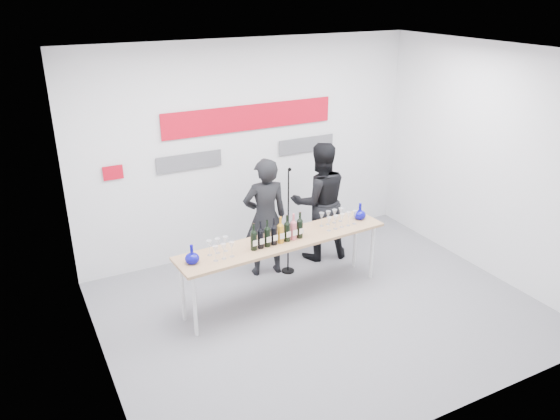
{
  "coord_description": "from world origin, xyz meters",
  "views": [
    {
      "loc": [
        -3.03,
        -4.75,
        3.64
      ],
      "look_at": [
        -0.27,
        0.57,
        1.15
      ],
      "focal_mm": 35.0,
      "sensor_mm": 36.0,
      "label": 1
    }
  ],
  "objects": [
    {
      "name": "ground",
      "position": [
        0.0,
        0.0,
        0.0
      ],
      "size": [
        5.0,
        5.0,
        0.0
      ],
      "primitive_type": "plane",
      "color": "slate",
      "rests_on": "ground"
    },
    {
      "name": "back_wall",
      "position": [
        0.0,
        2.0,
        1.5
      ],
      "size": [
        5.0,
        0.04,
        3.0
      ],
      "primitive_type": "cube",
      "color": "silver",
      "rests_on": "ground"
    },
    {
      "name": "signage",
      "position": [
        -0.06,
        1.97,
        1.81
      ],
      "size": [
        3.38,
        0.02,
        0.79
      ],
      "color": "#B9071B",
      "rests_on": "back_wall"
    },
    {
      "name": "tasting_table",
      "position": [
        -0.27,
        0.47,
        0.75
      ],
      "size": [
        2.72,
        0.71,
        0.81
      ],
      "rotation": [
        0.0,
        0.0,
        0.07
      ],
      "color": "tan",
      "rests_on": "ground"
    },
    {
      "name": "wine_bottles",
      "position": [
        -0.39,
        0.4,
        0.97
      ],
      "size": [
        0.71,
        0.12,
        0.33
      ],
      "rotation": [
        0.0,
        0.0,
        0.07
      ],
      "color": "black",
      "rests_on": "tasting_table"
    },
    {
      "name": "decanter_left",
      "position": [
        -1.44,
        0.41,
        0.91
      ],
      "size": [
        0.16,
        0.16,
        0.21
      ],
      "primitive_type": null,
      "color": "#090789",
      "rests_on": "tasting_table"
    },
    {
      "name": "decanter_right",
      "position": [
        0.9,
        0.56,
        0.91
      ],
      "size": [
        0.16,
        0.16,
        0.21
      ],
      "primitive_type": null,
      "color": "#090789",
      "rests_on": "tasting_table"
    },
    {
      "name": "glasses_left",
      "position": [
        -1.1,
        0.41,
        0.9
      ],
      "size": [
        0.27,
        0.24,
        0.18
      ],
      "color": "silver",
      "rests_on": "tasting_table"
    },
    {
      "name": "glasses_right",
      "position": [
        0.51,
        0.51,
        0.9
      ],
      "size": [
        0.47,
        0.24,
        0.18
      ],
      "color": "silver",
      "rests_on": "tasting_table"
    },
    {
      "name": "presenter_left",
      "position": [
        -0.18,
        1.15,
        0.81
      ],
      "size": [
        0.64,
        0.47,
        1.62
      ],
      "primitive_type": "imported",
      "rotation": [
        0.0,
        0.0,
        2.99
      ],
      "color": "black",
      "rests_on": "ground"
    },
    {
      "name": "presenter_right",
      "position": [
        0.7,
        1.24,
        0.84
      ],
      "size": [
        0.94,
        0.8,
        1.69
      ],
      "primitive_type": "imported",
      "rotation": [
        0.0,
        0.0,
        2.93
      ],
      "color": "black",
      "rests_on": "ground"
    },
    {
      "name": "mic_stand",
      "position": [
        0.09,
        1.02,
        0.46
      ],
      "size": [
        0.17,
        0.17,
        1.5
      ],
      "rotation": [
        0.0,
        0.0,
        0.38
      ],
      "color": "black",
      "rests_on": "ground"
    }
  ]
}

